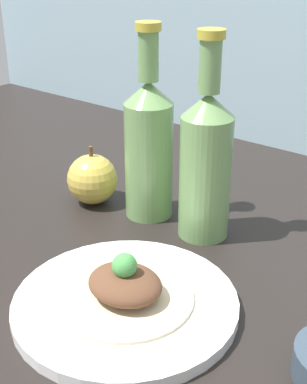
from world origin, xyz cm
name	(u,v)px	position (x,y,z in cm)	size (l,w,h in cm)	color
ground_plane	(114,265)	(0.00, 0.00, -2.00)	(180.00, 110.00, 4.00)	black
plate	(126,302)	(9.68, -8.37, 0.97)	(26.81, 26.81, 1.82)	white
plated_food	(125,286)	(9.68, -8.37, 3.22)	(16.27, 16.27, 6.09)	beige
cider_bottle_left	(149,145)	(-3.58, 12.46, 11.66)	(7.42, 7.42, 29.68)	#729E5B
cider_bottle_right	(206,161)	(6.76, 12.46, 11.66)	(7.42, 7.42, 29.68)	#729E5B
apple	(92,179)	(-13.45, 9.82, 4.16)	(8.31, 8.31, 9.89)	gold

